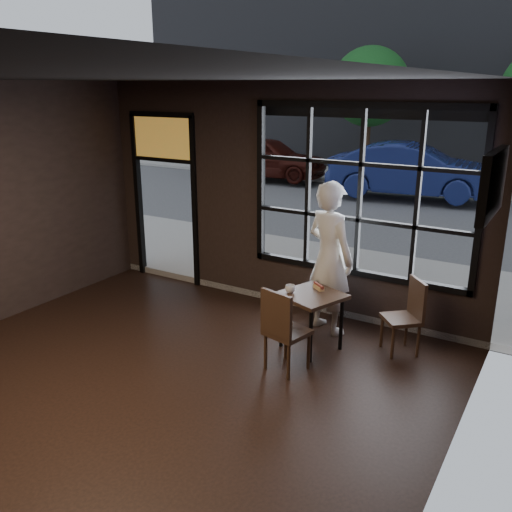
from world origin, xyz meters
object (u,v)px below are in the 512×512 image
Objects in this scene: cafe_table at (311,321)px; navy_car at (411,170)px; man at (330,258)px; chair_near at (287,329)px.

cafe_table is 9.81m from navy_car.
chair_near is at bearing 113.31° from man.
navy_car is (-1.54, 10.29, 0.35)m from chair_near.
man reaches higher than navy_car.
navy_car is at bearing 119.28° from cafe_table.
cafe_table is at bearing -179.23° from navy_car.
cafe_table is at bearing 115.63° from man.
chair_near is at bearing -179.78° from navy_car.
cafe_table is 0.88m from man.
man is 0.44× the size of navy_car.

